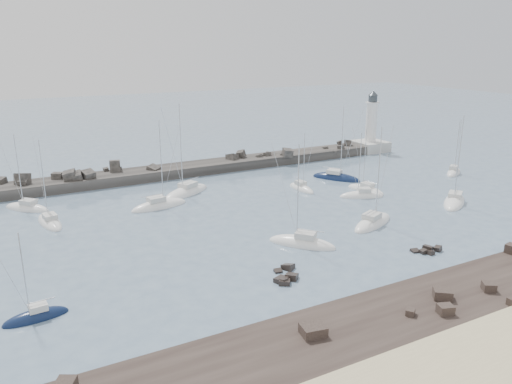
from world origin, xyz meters
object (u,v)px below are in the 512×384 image
at_px(sailboat_6, 301,189).
at_px(sailboat_11, 454,202).
at_px(sailboat_4, 159,206).
at_px(sailboat_9, 361,196).
at_px(sailboat_10, 366,190).
at_px(sailboat_12, 454,173).
at_px(sailboat_2, 36,317).
at_px(sailboat_3, 50,223).
at_px(sailboat_14, 186,193).
at_px(sailboat_7, 373,223).
at_px(lighthouse, 370,138).
at_px(sailboat_1, 27,209).
at_px(sailboat_5, 302,244).
at_px(sailboat_8, 336,178).

bearing_deg(sailboat_6, sailboat_11, -46.22).
bearing_deg(sailboat_4, sailboat_9, -18.84).
height_order(sailboat_10, sailboat_12, sailboat_10).
height_order(sailboat_4, sailboat_9, sailboat_4).
distance_m(sailboat_4, sailboat_12, 57.09).
distance_m(sailboat_2, sailboat_3, 26.61).
bearing_deg(sailboat_3, sailboat_12, -5.56).
bearing_deg(sailboat_11, sailboat_14, 145.04).
bearing_deg(sailboat_7, sailboat_3, 151.45).
height_order(lighthouse, sailboat_4, lighthouse).
bearing_deg(sailboat_3, sailboat_6, -3.35).
distance_m(sailboat_4, sailboat_10, 34.81).
xyz_separation_m(sailboat_12, sailboat_14, (-50.46, 11.68, -0.00)).
relative_size(lighthouse, sailboat_7, 1.00).
xyz_separation_m(sailboat_1, sailboat_7, (41.91, -29.81, 0.01)).
height_order(sailboat_5, sailboat_6, sailboat_5).
relative_size(sailboat_6, sailboat_7, 0.74).
bearing_deg(sailboat_10, sailboat_12, 3.07).
xyz_separation_m(sailboat_6, sailboat_12, (32.04, -4.68, 0.02)).
height_order(lighthouse, sailboat_6, lighthouse).
bearing_deg(lighthouse, sailboat_9, -132.42).
height_order(sailboat_4, sailboat_12, sailboat_4).
height_order(sailboat_10, sailboat_11, sailboat_11).
distance_m(sailboat_10, sailboat_14, 30.50).
bearing_deg(lighthouse, sailboat_10, -131.54).
bearing_deg(sailboat_4, sailboat_10, -13.44).
bearing_deg(sailboat_6, sailboat_1, 166.03).
bearing_deg(sailboat_2, sailboat_8, 26.29).
bearing_deg(sailboat_11, sailboat_10, 123.40).
height_order(sailboat_5, sailboat_9, sailboat_5).
bearing_deg(sailboat_7, sailboat_5, -173.01).
relative_size(sailboat_5, sailboat_10, 1.19).
relative_size(lighthouse, sailboat_8, 1.00).
height_order(sailboat_5, sailboat_10, sailboat_5).
distance_m(sailboat_1, sailboat_12, 76.22).
distance_m(sailboat_7, sailboat_10, 16.60).
bearing_deg(sailboat_12, sailboat_6, 171.68).
bearing_deg(sailboat_14, sailboat_12, -13.03).
xyz_separation_m(lighthouse, sailboat_8, (-22.22, -16.72, -2.95)).
relative_size(sailboat_2, sailboat_9, 0.81).
height_order(sailboat_2, sailboat_5, sailboat_5).
xyz_separation_m(sailboat_1, sailboat_8, (52.15, -7.83, 0.00)).
distance_m(sailboat_7, sailboat_9, 12.91).
height_order(sailboat_8, sailboat_9, sailboat_8).
xyz_separation_m(sailboat_8, sailboat_9, (-3.24, -11.14, -0.00)).
distance_m(sailboat_3, sailboat_4, 15.71).
bearing_deg(sailboat_4, sailboat_2, -127.32).
height_order(sailboat_3, sailboat_4, sailboat_4).
xyz_separation_m(sailboat_2, sailboat_9, (50.81, 15.56, 0.00)).
xyz_separation_m(lighthouse, sailboat_3, (-72.08, -17.14, -2.96)).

